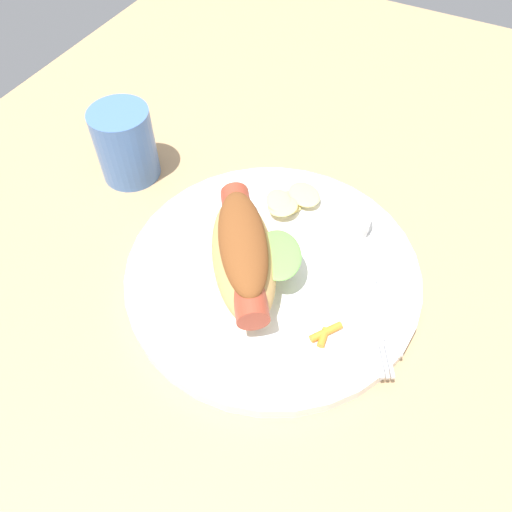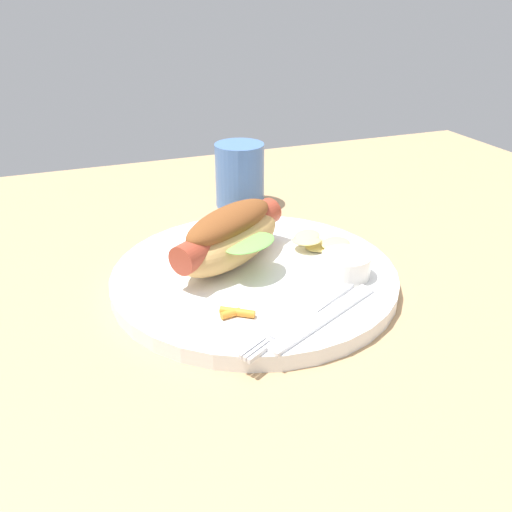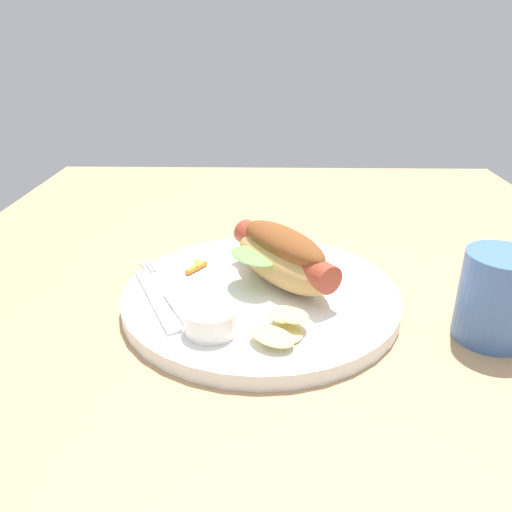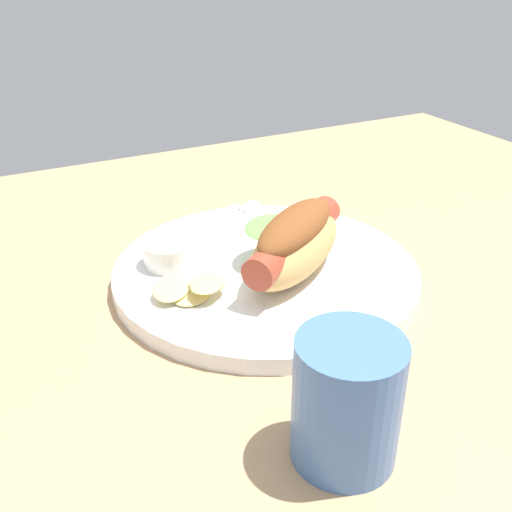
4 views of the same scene
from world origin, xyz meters
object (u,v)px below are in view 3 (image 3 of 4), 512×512
at_px(plate, 261,296).
at_px(sauce_ramekin, 211,320).
at_px(chips_pile, 282,326).
at_px(knife, 155,301).
at_px(drinking_cup, 496,297).
at_px(hot_dog, 285,256).
at_px(fork, 168,291).
at_px(carrot_garnish, 196,267).

bearing_deg(plate, sauce_ramekin, 151.19).
bearing_deg(sauce_ramekin, plate, -28.81).
xyz_separation_m(sauce_ramekin, chips_pile, (-0.00, -0.06, -0.00)).
xyz_separation_m(knife, drinking_cup, (-0.03, -0.33, 0.03)).
distance_m(hot_dog, sauce_ramekin, 0.12).
relative_size(plate, knife, 2.10).
height_order(fork, carrot_garnish, carrot_garnish).
relative_size(hot_dog, chips_pile, 2.02).
bearing_deg(knife, drinking_cup, -121.08).
bearing_deg(fork, chips_pile, -152.18).
xyz_separation_m(sauce_ramekin, knife, (0.05, 0.06, -0.01)).
relative_size(sauce_ramekin, fork, 0.35).
bearing_deg(hot_dog, sauce_ramekin, 109.90).
bearing_deg(sauce_ramekin, carrot_garnish, 13.35).
bearing_deg(plate, hot_dog, -54.66).
xyz_separation_m(fork, chips_pile, (-0.07, -0.12, 0.01)).
distance_m(fork, knife, 0.02).
distance_m(knife, drinking_cup, 0.33).
xyz_separation_m(chips_pile, carrot_garnish, (0.13, 0.10, -0.01)).
relative_size(chips_pile, drinking_cup, 0.89).
height_order(plate, hot_dog, hot_dog).
distance_m(plate, fork, 0.10).
bearing_deg(chips_pile, carrot_garnish, 35.93).
xyz_separation_m(sauce_ramekin, drinking_cup, (0.02, -0.26, 0.02)).
bearing_deg(fork, hot_dog, -107.27).
bearing_deg(drinking_cup, fork, 80.81).
bearing_deg(carrot_garnish, fork, 157.85).
bearing_deg(plate, knife, 105.35).
bearing_deg(chips_pile, fork, 57.69).
bearing_deg(carrot_garnish, sauce_ramekin, -166.65).
distance_m(knife, chips_pile, 0.14).
height_order(hot_dog, fork, hot_dog).
bearing_deg(drinking_cup, hot_dog, 67.80).
height_order(plate, drinking_cup, drinking_cup).
bearing_deg(hot_dog, carrot_garnish, 39.08).
distance_m(plate, carrot_garnish, 0.09).
height_order(plate, knife, knife).
xyz_separation_m(hot_dog, chips_pile, (-0.10, 0.01, -0.02)).
height_order(fork, knife, same).
distance_m(plate, chips_pile, 0.09).
height_order(knife, carrot_garnish, carrot_garnish).
bearing_deg(hot_dog, chips_pile, 142.00).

